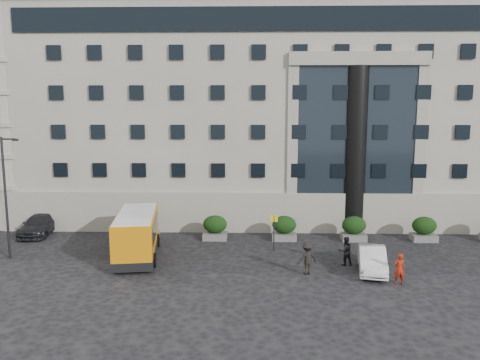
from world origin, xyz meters
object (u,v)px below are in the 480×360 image
Objects in this scene: hedge_b at (215,227)px; white_taxi at (372,260)px; hedge_c at (284,228)px; street_lamp at (6,193)px; bus_stop_sign at (274,227)px; minibus at (137,233)px; parked_car_c at (39,225)px; hedge_a at (146,227)px; pedestrian_a at (399,269)px; red_truck at (83,194)px; pedestrian_c at (307,258)px; hedge_e at (424,229)px; hedge_d at (354,228)px; parked_car_d at (28,207)px; pedestrian_b at (345,251)px.

white_taxi is (10.06, -6.76, -0.20)m from hedge_b.
hedge_c is 19.27m from street_lamp.
bus_stop_sign reaches higher than hedge_c.
minibus is 10.71m from parked_car_c.
bus_stop_sign is at bearing 1.14° from minibus.
hedge_c is at bearing 135.85° from white_taxi.
hedge_a is 9.89m from street_lamp.
hedge_a is 16.69m from white_taxi.
hedge_c is at bearing 14.95° from minibus.
hedge_a and hedge_b have the same top height.
red_truck is at bearing -41.61° from pedestrian_a.
minibus is at bearing 3.15° from street_lamp.
street_lamp is at bearing -30.24° from pedestrian_c.
red_truck is (-29.41, 10.61, 0.57)m from hedge_e.
red_truck is 29.53m from white_taxi.
hedge_a is 8.84m from parked_car_c.
hedge_e is at bearing 0.00° from hedge_b.
parked_car_d is at bearing 164.00° from hedge_d.
parked_car_d is at bearing -39.83° from pedestrian_b.
hedge_e is 12.07m from pedestrian_c.
bus_stop_sign reaches higher than hedge_e.
street_lamp reaches higher than pedestrian_c.
bus_stop_sign is 0.57× the size of white_taxi.
hedge_c is at bearing 180.00° from hedge_d.
hedge_b is at bearing 180.00° from hedge_e.
minibus reaches higher than pedestrian_c.
minibus reaches higher than hedge_d.
minibus is at bearing -62.19° from red_truck.
parked_car_c is (-13.95, 1.23, -0.18)m from hedge_b.
pedestrian_a is at bearing -117.30° from hedge_e.
pedestrian_a is 3.96m from pedestrian_b.
hedge_a is 13.67m from red_truck.
parked_car_c is (-29.55, 1.23, -0.18)m from hedge_e.
minibus is at bearing -19.37° from pedestrian_a.
hedge_d is at bearing 11.53° from street_lamp.
minibus is 1.43× the size of parked_car_c.
hedge_e is at bearing 0.00° from hedge_d.
hedge_d is 24.38m from parked_car_c.
hedge_c is 1.04× the size of pedestrian_a.
hedge_c reaches higher than parked_car_d.
white_taxi is (28.26, -14.96, 0.11)m from parked_car_d.
hedge_a is 13.47m from pedestrian_c.
bus_stop_sign is 18.71m from parked_car_c.
pedestrian_a is at bearing -38.69° from hedge_b.
pedestrian_c reaches higher than parked_car_c.
hedge_a is 0.33× the size of red_truck.
red_truck is 1.08× the size of parked_car_c.
parked_car_d is (-18.20, 8.20, -0.30)m from hedge_b.
hedge_b reaches higher than parked_car_d.
minibus is (8.30, 0.46, -2.74)m from street_lamp.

